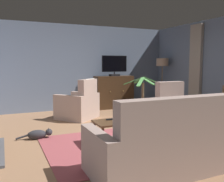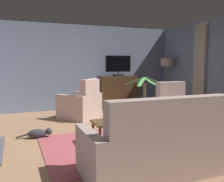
# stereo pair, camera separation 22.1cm
# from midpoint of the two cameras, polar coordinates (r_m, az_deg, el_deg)

# --- Properties ---
(ground_plane) EXTENTS (6.74, 6.92, 0.04)m
(ground_plane) POSITION_cam_midpoint_polar(r_m,az_deg,el_deg) (5.07, 0.80, -10.37)
(ground_plane) COLOR #936B4C
(wall_back) EXTENTS (6.74, 0.10, 2.64)m
(wall_back) POSITION_cam_midpoint_polar(r_m,az_deg,el_deg) (7.88, -9.10, 5.41)
(wall_back) COLOR slate
(wall_back) RESTS_ON ground_plane
(curtain_panel_far) EXTENTS (0.10, 0.44, 2.22)m
(curtain_panel_far) POSITION_cam_midpoint_polar(r_m,az_deg,el_deg) (7.55, 18.04, 6.14)
(curtain_panel_far) COLOR #B2A393
(rug_central) EXTENTS (2.70, 2.08, 0.01)m
(rug_central) POSITION_cam_midpoint_polar(r_m,az_deg,el_deg) (4.49, 1.06, -12.25)
(rug_central) COLOR #9E474C
(rug_central) RESTS_ON ground_plane
(tv_cabinet) EXTENTS (1.25, 0.48, 1.04)m
(tv_cabinet) POSITION_cam_midpoint_polar(r_m,az_deg,el_deg) (7.99, -0.38, -0.40)
(tv_cabinet) COLOR black
(tv_cabinet) RESTS_ON ground_plane
(television) EXTENTS (0.84, 0.20, 0.65)m
(television) POSITION_cam_midpoint_polar(r_m,az_deg,el_deg) (7.88, -0.23, 6.00)
(television) COLOR black
(television) RESTS_ON tv_cabinet
(coffee_table) EXTENTS (1.02, 0.54, 0.42)m
(coffee_table) POSITION_cam_midpoint_polar(r_m,az_deg,el_deg) (4.49, 0.95, -7.41)
(coffee_table) COLOR #4C331E
(coffee_table) RESTS_ON ground_plane
(tv_remote) EXTENTS (0.18, 0.08, 0.02)m
(tv_remote) POSITION_cam_midpoint_polar(r_m,az_deg,el_deg) (4.51, -1.69, -6.59)
(tv_remote) COLOR black
(tv_remote) RESTS_ON coffee_table
(folded_newspaper) EXTENTS (0.36, 0.32, 0.01)m
(folded_newspaper) POSITION_cam_midpoint_polar(r_m,az_deg,el_deg) (4.47, 0.99, -6.82)
(folded_newspaper) COLOR silver
(folded_newspaper) RESTS_ON coffee_table
(sofa_floral) EXTENTS (1.95, 0.91, 1.04)m
(sofa_floral) POSITION_cam_midpoint_polar(r_m,az_deg,el_deg) (3.38, 10.03, -12.78)
(sofa_floral) COLOR #A3897F
(sofa_floral) RESTS_ON ground_plane
(armchair_near_window) EXTENTS (0.90, 0.89, 1.05)m
(armchair_near_window) POSITION_cam_midpoint_polar(r_m,az_deg,el_deg) (5.27, 13.86, -5.95)
(armchair_near_window) COLOR #A3897F
(armchair_near_window) RESTS_ON ground_plane
(armchair_facing_sofa) EXTENTS (1.24, 1.23, 1.06)m
(armchair_facing_sofa) POSITION_cam_midpoint_polar(r_m,az_deg,el_deg) (6.56, -8.68, -3.38)
(armchair_facing_sofa) COLOR #BC9E8E
(armchair_facing_sofa) RESTS_ON ground_plane
(potted_plant_on_hearth_side) EXTENTS (0.94, 0.86, 1.13)m
(potted_plant_on_hearth_side) POSITION_cam_midpoint_polar(r_m,az_deg,el_deg) (5.96, 6.04, -4.66)
(potted_plant_on_hearth_side) COLOR beige
(potted_plant_on_hearth_side) RESTS_ON ground_plane
(cat) EXTENTS (0.67, 0.21, 0.20)m
(cat) POSITION_cam_midpoint_polar(r_m,az_deg,el_deg) (5.02, -17.82, -9.50)
(cat) COLOR #2D2D33
(cat) RESTS_ON ground_plane
(floor_lamp) EXTENTS (0.40, 0.40, 1.62)m
(floor_lamp) POSITION_cam_midpoint_polar(r_m,az_deg,el_deg) (8.35, 10.83, 5.62)
(floor_lamp) COLOR #4C4233
(floor_lamp) RESTS_ON ground_plane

